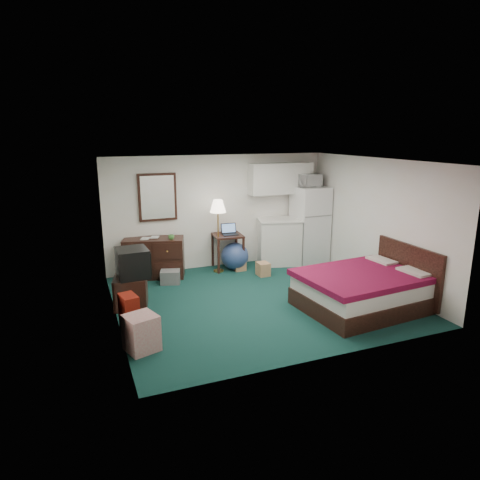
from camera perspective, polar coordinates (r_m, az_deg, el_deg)
name	(u,v)px	position (r m, az deg, el deg)	size (l,w,h in m)	color
floor	(258,299)	(7.91, 2.48, -7.90)	(5.00, 4.50, 0.01)	black
ceiling	(260,161)	(7.34, 2.69, 10.49)	(5.00, 4.50, 0.01)	white
walls	(259,233)	(7.53, 2.58, 0.95)	(5.01, 4.51, 2.50)	white
mirror	(158,197)	(9.15, -10.94, 5.62)	(0.80, 0.06, 1.00)	white
upper_cabinets	(281,178)	(9.88, 5.45, 8.18)	(1.50, 0.35, 0.70)	silver
headboard	(408,272)	(8.23, 21.45, -3.95)	(0.06, 1.56, 1.00)	black
dresser	(154,257)	(9.16, -11.37, -2.30)	(1.23, 0.56, 0.84)	black
floor_lamp	(218,236)	(9.23, -2.92, 0.51)	(0.34, 0.34, 1.59)	gold
desk	(228,252)	(9.51, -1.65, -1.55)	(0.62, 0.62, 0.79)	black
exercise_ball	(235,256)	(9.48, -0.70, -2.16)	(0.61, 0.61, 0.61)	navy
kitchen_counter	(279,242)	(9.92, 5.20, -0.25)	(0.93, 0.71, 1.02)	silver
fridge	(310,224)	(10.13, 9.26, 2.08)	(0.72, 0.72, 1.76)	white
bed	(361,291)	(7.69, 15.88, -6.56)	(1.99, 1.55, 0.64)	#580522
tv_stand	(131,291)	(7.74, -14.35, -6.66)	(0.55, 0.60, 0.55)	black
suitcase	(129,313)	(6.83, -14.54, -9.41)	(0.22, 0.36, 0.58)	#5B160E
retail_box	(141,333)	(6.24, -13.03, -11.96)	(0.41, 0.41, 0.52)	beige
file_bin	(170,277)	(8.77, -9.28, -4.88)	(0.38, 0.29, 0.27)	slate
cardboard_box_a	(240,266)	(9.46, -0.04, -3.47)	(0.24, 0.21, 0.21)	tan
cardboard_box_b	(263,269)	(9.14, 3.08, -3.88)	(0.24, 0.28, 0.28)	tan
laptop	(230,230)	(9.35, -1.33, 1.39)	(0.34, 0.27, 0.23)	black
crt_tv	(132,263)	(7.57, -14.16, -2.96)	(0.54, 0.58, 0.50)	black
microwave	(309,179)	(9.98, 9.19, 8.07)	(0.53, 0.29, 0.36)	white
book_a	(141,234)	(9.01, -13.07, 0.84)	(0.17, 0.02, 0.23)	tan
book_b	(150,233)	(9.07, -11.85, 0.98)	(0.17, 0.02, 0.23)	tan
mug	(171,237)	(8.86, -9.15, 0.46)	(0.12, 0.10, 0.12)	#478B3A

